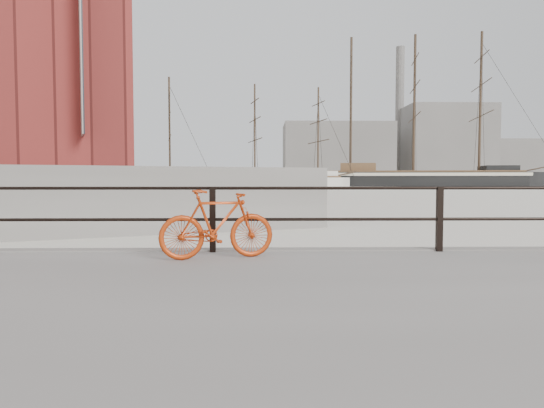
% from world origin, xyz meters
% --- Properties ---
extents(ground, '(400.00, 400.00, 0.00)m').
position_xyz_m(ground, '(0.00, 0.00, 0.00)').
color(ground, white).
rests_on(ground, ground).
extents(far_quay, '(78.44, 148.07, 1.80)m').
position_xyz_m(far_quay, '(-40.00, 72.00, 0.90)').
color(far_quay, gray).
rests_on(far_quay, ground).
extents(guardrail, '(28.00, 0.10, 1.00)m').
position_xyz_m(guardrail, '(0.00, -0.15, 0.85)').
color(guardrail, black).
rests_on(guardrail, promenade).
extents(bicycle, '(1.62, 0.66, 0.97)m').
position_xyz_m(bicycle, '(-3.37, -0.78, 0.84)').
color(bicycle, '#B3330B').
rests_on(bicycle, promenade).
extents(barque_black, '(55.64, 26.69, 30.67)m').
position_xyz_m(barque_black, '(26.82, 86.44, 0.00)').
color(barque_black, black).
rests_on(barque_black, ground).
extents(schooner_mid, '(28.39, 17.00, 19.30)m').
position_xyz_m(schooner_mid, '(1.86, 81.35, 0.00)').
color(schooner_mid, beige).
rests_on(schooner_mid, ground).
extents(schooner_left, '(24.68, 15.05, 17.60)m').
position_xyz_m(schooner_left, '(-21.81, 65.29, 0.00)').
color(schooner_left, silver).
rests_on(schooner_left, ground).
extents(workboat_near, '(11.89, 10.17, 7.00)m').
position_xyz_m(workboat_near, '(-23.80, 33.96, 0.00)').
color(workboat_near, black).
rests_on(workboat_near, ground).
extents(workboat_far, '(10.50, 6.08, 7.00)m').
position_xyz_m(workboat_far, '(-26.71, 45.41, 0.00)').
color(workboat_far, black).
rests_on(workboat_far, ground).
extents(apartment_cream, '(24.16, 21.40, 21.20)m').
position_xyz_m(apartment_cream, '(-38.11, 61.98, 12.40)').
color(apartment_cream, beige).
rests_on(apartment_cream, far_quay).
extents(apartment_grey, '(26.02, 22.15, 23.20)m').
position_xyz_m(apartment_grey, '(-46.35, 82.38, 13.40)').
color(apartment_grey, '#ABABA6').
rests_on(apartment_grey, far_quay).
extents(apartment_brick, '(27.87, 22.90, 21.20)m').
position_xyz_m(apartment_brick, '(-54.97, 103.70, 12.40)').
color(apartment_brick, brown).
rests_on(apartment_brick, far_quay).
extents(industrial_west, '(32.00, 18.00, 18.00)m').
position_xyz_m(industrial_west, '(20.00, 140.00, 9.00)').
color(industrial_west, gray).
rests_on(industrial_west, ground).
extents(industrial_mid, '(26.00, 20.00, 24.00)m').
position_xyz_m(industrial_mid, '(55.00, 145.00, 12.00)').
color(industrial_mid, gray).
rests_on(industrial_mid, ground).
extents(industrial_east, '(20.00, 16.00, 14.00)m').
position_xyz_m(industrial_east, '(78.00, 150.00, 7.00)').
color(industrial_east, gray).
rests_on(industrial_east, ground).
extents(smokestack, '(2.80, 2.80, 44.00)m').
position_xyz_m(smokestack, '(42.00, 150.00, 22.00)').
color(smokestack, gray).
rests_on(smokestack, ground).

